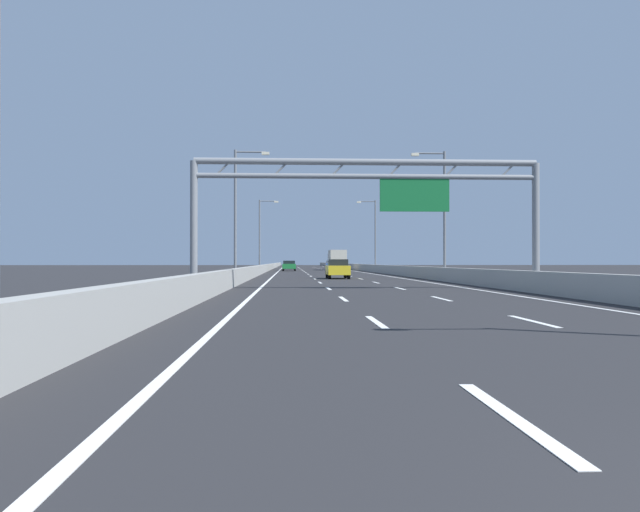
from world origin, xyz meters
TOP-DOWN VIEW (x-y plane):
  - ground_plane at (0.00, 100.00)m, footprint 260.00×260.00m
  - lane_dash_left_0 at (-1.80, 3.50)m, footprint 0.16×3.00m
  - lane_dash_left_1 at (-1.80, 12.50)m, footprint 0.16×3.00m
  - lane_dash_left_2 at (-1.80, 21.50)m, footprint 0.16×3.00m
  - lane_dash_left_3 at (-1.80, 30.50)m, footprint 0.16×3.00m
  - lane_dash_left_4 at (-1.80, 39.50)m, footprint 0.16×3.00m
  - lane_dash_left_5 at (-1.80, 48.50)m, footprint 0.16×3.00m
  - lane_dash_left_6 at (-1.80, 57.50)m, footprint 0.16×3.00m
  - lane_dash_left_7 at (-1.80, 66.50)m, footprint 0.16×3.00m
  - lane_dash_left_8 at (-1.80, 75.50)m, footprint 0.16×3.00m
  - lane_dash_left_9 at (-1.80, 84.50)m, footprint 0.16×3.00m
  - lane_dash_left_10 at (-1.80, 93.50)m, footprint 0.16×3.00m
  - lane_dash_left_11 at (-1.80, 102.50)m, footprint 0.16×3.00m
  - lane_dash_left_12 at (-1.80, 111.50)m, footprint 0.16×3.00m
  - lane_dash_left_13 at (-1.80, 120.50)m, footprint 0.16×3.00m
  - lane_dash_left_14 at (-1.80, 129.50)m, footprint 0.16×3.00m
  - lane_dash_left_15 at (-1.80, 138.50)m, footprint 0.16×3.00m
  - lane_dash_left_16 at (-1.80, 147.50)m, footprint 0.16×3.00m
  - lane_dash_left_17 at (-1.80, 156.50)m, footprint 0.16×3.00m
  - lane_dash_right_1 at (1.80, 12.50)m, footprint 0.16×3.00m
  - lane_dash_right_2 at (1.80, 21.50)m, footprint 0.16×3.00m
  - lane_dash_right_3 at (1.80, 30.50)m, footprint 0.16×3.00m
  - lane_dash_right_4 at (1.80, 39.50)m, footprint 0.16×3.00m
  - lane_dash_right_5 at (1.80, 48.50)m, footprint 0.16×3.00m
  - lane_dash_right_6 at (1.80, 57.50)m, footprint 0.16×3.00m
  - lane_dash_right_7 at (1.80, 66.50)m, footprint 0.16×3.00m
  - lane_dash_right_8 at (1.80, 75.50)m, footprint 0.16×3.00m
  - lane_dash_right_9 at (1.80, 84.50)m, footprint 0.16×3.00m
  - lane_dash_right_10 at (1.80, 93.50)m, footprint 0.16×3.00m
  - lane_dash_right_11 at (1.80, 102.50)m, footprint 0.16×3.00m
  - lane_dash_right_12 at (1.80, 111.50)m, footprint 0.16×3.00m
  - lane_dash_right_13 at (1.80, 120.50)m, footprint 0.16×3.00m
  - lane_dash_right_14 at (1.80, 129.50)m, footprint 0.16×3.00m
  - lane_dash_right_15 at (1.80, 138.50)m, footprint 0.16×3.00m
  - lane_dash_right_16 at (1.80, 147.50)m, footprint 0.16×3.00m
  - lane_dash_right_17 at (1.80, 156.50)m, footprint 0.16×3.00m
  - edge_line_left at (-5.25, 88.00)m, footprint 0.16×176.00m
  - edge_line_right at (5.25, 88.00)m, footprint 0.16×176.00m
  - barrier_left at (-6.90, 110.00)m, footprint 0.45×220.00m
  - barrier_right at (6.90, 110.00)m, footprint 0.45×220.00m
  - sign_gantry at (0.30, 29.31)m, footprint 17.04×0.36m
  - streetlamp_left_mid at (-7.47, 45.48)m, footprint 2.58×0.28m
  - streetlamp_right_mid at (7.47, 45.48)m, footprint 2.58×0.28m
  - streetlamp_left_far at (-7.47, 84.31)m, footprint 2.58×0.28m
  - streetlamp_right_far at (7.47, 84.31)m, footprint 2.58×0.28m
  - yellow_car at (0.05, 49.15)m, footprint 1.70×4.18m
  - blue_car at (3.64, 114.48)m, footprint 1.74×4.66m
  - silver_car at (-3.79, 109.27)m, footprint 1.84×4.23m
  - green_car at (-3.80, 90.51)m, footprint 1.89×4.31m
  - box_truck at (3.68, 99.66)m, footprint 2.48×8.22m

SIDE VIEW (x-z plane):
  - ground_plane at x=0.00m, z-range 0.00..0.00m
  - lane_dash_left_0 at x=-1.80m, z-range 0.00..0.01m
  - lane_dash_left_1 at x=-1.80m, z-range 0.00..0.01m
  - lane_dash_left_2 at x=-1.80m, z-range 0.00..0.01m
  - lane_dash_left_3 at x=-1.80m, z-range 0.00..0.01m
  - lane_dash_left_4 at x=-1.80m, z-range 0.00..0.01m
  - lane_dash_left_5 at x=-1.80m, z-range 0.00..0.01m
  - lane_dash_left_6 at x=-1.80m, z-range 0.00..0.01m
  - lane_dash_left_7 at x=-1.80m, z-range 0.00..0.01m
  - lane_dash_left_8 at x=-1.80m, z-range 0.00..0.01m
  - lane_dash_left_9 at x=-1.80m, z-range 0.00..0.01m
  - lane_dash_left_10 at x=-1.80m, z-range 0.00..0.01m
  - lane_dash_left_11 at x=-1.80m, z-range 0.00..0.01m
  - lane_dash_left_12 at x=-1.80m, z-range 0.00..0.01m
  - lane_dash_left_13 at x=-1.80m, z-range 0.00..0.01m
  - lane_dash_left_14 at x=-1.80m, z-range 0.00..0.01m
  - lane_dash_left_15 at x=-1.80m, z-range 0.00..0.01m
  - lane_dash_left_16 at x=-1.80m, z-range 0.00..0.01m
  - lane_dash_left_17 at x=-1.80m, z-range 0.00..0.01m
  - lane_dash_right_1 at x=1.80m, z-range 0.00..0.01m
  - lane_dash_right_2 at x=1.80m, z-range 0.00..0.01m
  - lane_dash_right_3 at x=1.80m, z-range 0.00..0.01m
  - lane_dash_right_4 at x=1.80m, z-range 0.00..0.01m
  - lane_dash_right_5 at x=1.80m, z-range 0.00..0.01m
  - lane_dash_right_6 at x=1.80m, z-range 0.00..0.01m
  - lane_dash_right_7 at x=1.80m, z-range 0.00..0.01m
  - lane_dash_right_8 at x=1.80m, z-range 0.00..0.01m
  - lane_dash_right_9 at x=1.80m, z-range 0.00..0.01m
  - lane_dash_right_10 at x=1.80m, z-range 0.00..0.01m
  - lane_dash_right_11 at x=1.80m, z-range 0.00..0.01m
  - lane_dash_right_12 at x=1.80m, z-range 0.00..0.01m
  - lane_dash_right_13 at x=1.80m, z-range 0.00..0.01m
  - lane_dash_right_14 at x=1.80m, z-range 0.00..0.01m
  - lane_dash_right_15 at x=1.80m, z-range 0.00..0.01m
  - lane_dash_right_16 at x=1.80m, z-range 0.00..0.01m
  - lane_dash_right_17 at x=1.80m, z-range 0.00..0.01m
  - edge_line_left at x=-5.25m, z-range 0.00..0.01m
  - edge_line_right at x=5.25m, z-range 0.00..0.01m
  - barrier_left at x=-6.90m, z-range 0.00..0.95m
  - barrier_right at x=6.90m, z-range 0.00..0.95m
  - silver_car at x=-3.79m, z-range 0.03..1.45m
  - green_car at x=-3.80m, z-range 0.03..1.48m
  - blue_car at x=3.64m, z-range 0.02..1.52m
  - yellow_car at x=0.05m, z-range 0.01..1.54m
  - box_truck at x=3.68m, z-range 0.15..3.25m
  - sign_gantry at x=0.30m, z-range 1.69..8.05m
  - streetlamp_left_mid at x=-7.47m, z-range 0.65..10.15m
  - streetlamp_right_mid at x=7.47m, z-range 0.65..10.15m
  - streetlamp_left_far at x=-7.47m, z-range 0.65..10.15m
  - streetlamp_right_far at x=7.47m, z-range 0.65..10.15m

